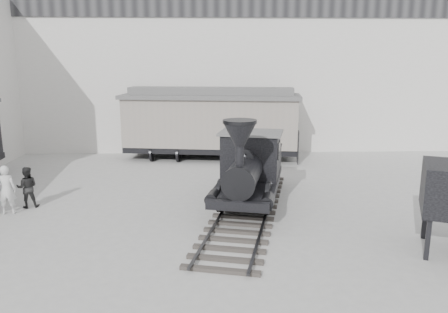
{
  "coord_description": "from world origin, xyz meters",
  "views": [
    {
      "loc": [
        0.19,
        -12.56,
        5.58
      ],
      "look_at": [
        0.75,
        3.6,
        2.0
      ],
      "focal_mm": 35.0,
      "sensor_mm": 36.0,
      "label": 1
    }
  ],
  "objects_px": {
    "boxcar": "(211,122)",
    "visitor_a": "(6,190)",
    "locomotive": "(249,173)",
    "visitor_b": "(27,187)"
  },
  "relations": [
    {
      "from": "boxcar",
      "to": "visitor_a",
      "type": "distance_m",
      "value": 11.89
    },
    {
      "from": "locomotive",
      "to": "visitor_b",
      "type": "xyz_separation_m",
      "value": [
        -8.55,
        0.1,
        -0.53
      ]
    },
    {
      "from": "visitor_a",
      "to": "visitor_b",
      "type": "xyz_separation_m",
      "value": [
        0.45,
        0.73,
        -0.12
      ]
    },
    {
      "from": "visitor_b",
      "to": "locomotive",
      "type": "bearing_deg",
      "value": 164.39
    },
    {
      "from": "boxcar",
      "to": "visitor_a",
      "type": "xyz_separation_m",
      "value": [
        -7.56,
        -9.1,
        -1.22
      ]
    },
    {
      "from": "visitor_a",
      "to": "visitor_b",
      "type": "distance_m",
      "value": 0.87
    },
    {
      "from": "locomotive",
      "to": "visitor_a",
      "type": "bearing_deg",
      "value": -162.91
    },
    {
      "from": "locomotive",
      "to": "visitor_a",
      "type": "height_order",
      "value": "locomotive"
    },
    {
      "from": "locomotive",
      "to": "boxcar",
      "type": "height_order",
      "value": "boxcar"
    },
    {
      "from": "locomotive",
      "to": "visitor_b",
      "type": "bearing_deg",
      "value": -167.62
    }
  ]
}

